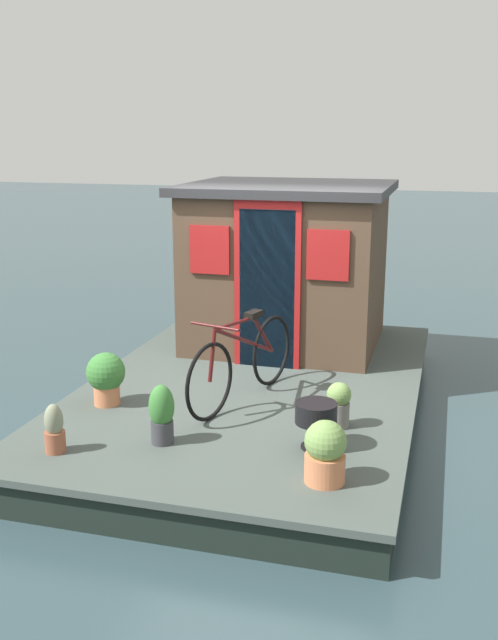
% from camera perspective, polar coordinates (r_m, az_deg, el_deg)
% --- Properties ---
extents(ground_plane, '(60.00, 60.00, 0.00)m').
position_cam_1_polar(ground_plane, '(7.57, 0.41, -7.44)').
color(ground_plane, '#2D4247').
extents(houseboat_deck, '(5.17, 3.27, 0.36)m').
position_cam_1_polar(houseboat_deck, '(7.51, 0.42, -6.15)').
color(houseboat_deck, '#424C47').
rests_on(houseboat_deck, ground_plane).
extents(houseboat_cabin, '(2.10, 2.33, 1.90)m').
position_cam_1_polar(houseboat_cabin, '(8.58, 3.03, 4.39)').
color(houseboat_cabin, '#4C3828').
rests_on(houseboat_cabin, houseboat_deck).
extents(bicycle, '(1.74, 0.63, 0.85)m').
position_cam_1_polar(bicycle, '(6.81, -0.49, -3.25)').
color(bicycle, black).
rests_on(bicycle, houseboat_deck).
extents(potted_plant_sage, '(0.21, 0.21, 0.40)m').
position_cam_1_polar(potted_plant_sage, '(6.33, 7.06, -6.54)').
color(potted_plant_sage, slate).
rests_on(potted_plant_sage, houseboat_deck).
extents(potted_plant_rosemary, '(0.31, 0.31, 0.47)m').
position_cam_1_polar(potted_plant_rosemary, '(5.36, 6.00, -10.27)').
color(potted_plant_rosemary, '#C6754C').
rests_on(potted_plant_rosemary, houseboat_deck).
extents(potted_plant_ivy, '(0.17, 0.17, 0.40)m').
position_cam_1_polar(potted_plant_ivy, '(6.01, -15.04, -8.32)').
color(potted_plant_ivy, '#935138').
rests_on(potted_plant_ivy, houseboat_deck).
extents(potted_plant_succulent, '(0.21, 0.21, 0.50)m').
position_cam_1_polar(potted_plant_succulent, '(5.99, -6.87, -7.32)').
color(potted_plant_succulent, '#38383D').
rests_on(potted_plant_succulent, houseboat_deck).
extents(potted_plant_fern, '(0.36, 0.36, 0.50)m').
position_cam_1_polar(potted_plant_fern, '(6.88, -11.17, -4.35)').
color(potted_plant_fern, '#C6754C').
rests_on(potted_plant_fern, houseboat_deck).
extents(charcoal_grill, '(0.34, 0.34, 0.39)m').
position_cam_1_polar(charcoal_grill, '(5.87, 5.29, -7.45)').
color(charcoal_grill, black).
rests_on(charcoal_grill, houseboat_deck).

